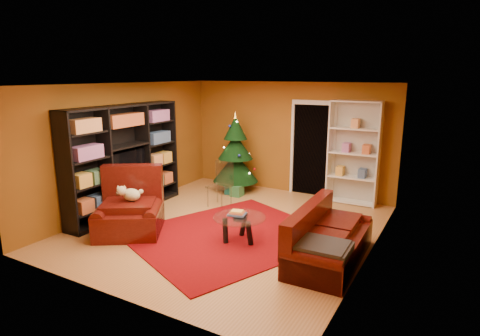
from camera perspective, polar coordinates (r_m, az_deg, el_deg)
The scene contains 18 objects.
floor at distance 7.52m, azimuth -1.52°, elevation -8.61°, with size 5.00×5.50×0.05m, color #B17740.
ceiling at distance 6.98m, azimuth -1.65°, elevation 12.01°, with size 5.00×5.50×0.05m, color silver.
wall_back at distance 9.58m, azimuth 7.03°, elevation 4.29°, with size 5.00×0.05×2.60m, color #8E561A.
wall_left at distance 8.69m, azimuth -16.01°, elevation 2.96°, with size 0.05×5.50×2.60m, color #8E561A.
wall_right at distance 6.25m, azimuth 18.67°, elevation -1.12°, with size 0.05×5.50×2.60m, color #8E561A.
doorway at distance 9.37m, azimuth 10.27°, elevation 2.43°, with size 1.06×0.60×2.16m, color black, non-canonical shape.
rug at distance 7.14m, azimuth -1.49°, elevation -9.55°, with size 2.73×3.19×0.02m, color maroon.
media_unit at distance 8.36m, azimuth -16.06°, elevation 1.13°, with size 0.44×2.85×2.19m, color black, non-canonical shape.
christmas_tree at distance 9.58m, azimuth -0.65°, elevation 2.22°, with size 1.09×1.09×1.95m, color black, non-canonical shape.
gift_box_teal at distance 9.52m, azimuth -0.97°, elevation -2.68°, with size 0.33×0.33×0.33m, color #156866.
gift_box_green at distance 9.33m, azimuth -0.45°, elevation -3.24°, with size 0.26×0.26×0.26m, color #29703F.
gift_box_red at distance 9.92m, azimuth -1.48°, elevation -2.36°, with size 0.21×0.21×0.21m, color maroon.
white_bookshelf at distance 8.94m, azimuth 15.86°, elevation 2.03°, with size 1.06×0.38×2.29m, color white, non-canonical shape.
armchair at distance 7.38m, azimuth -15.52°, elevation -5.49°, with size 1.19×1.19×0.93m, color #3E0B08, non-canonical shape.
dog at distance 7.35m, azimuth -15.16°, elevation -3.69°, with size 0.40×0.30×0.30m, color beige, non-canonical shape.
sofa at distance 6.27m, azimuth 12.78°, elevation -9.16°, with size 1.96×0.88×0.84m, color #3E0B08, non-canonical shape.
coffee_table at distance 6.82m, azimuth -0.08°, elevation -8.64°, with size 0.88×0.88×0.55m, color gray, non-canonical shape.
acrylic_chair at distance 8.58m, azimuth -2.95°, elevation -2.63°, with size 0.44×0.48×0.86m, color #66605B, non-canonical shape.
Camera 1 is at (3.61, -5.98, 2.78)m, focal length 30.00 mm.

